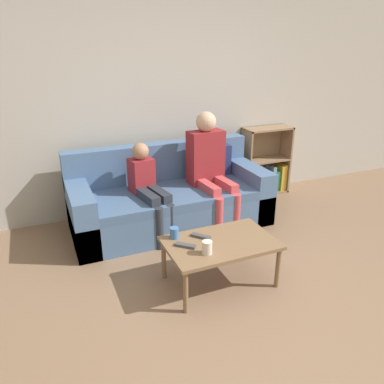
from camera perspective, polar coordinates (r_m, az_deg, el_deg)
name	(u,v)px	position (r m, az deg, el deg)	size (l,w,h in m)	color
ground_plane	(268,317)	(3.03, 11.43, -18.11)	(22.00, 22.00, 0.00)	#84664C
wall_back	(162,100)	(4.48, -4.62, 13.75)	(12.00, 0.06, 2.60)	#B7B2A8
couch	(170,200)	(4.19, -3.35, -1.21)	(2.15, 0.92, 0.86)	#4C6B93
bookshelf	(264,169)	(5.17, 10.97, 3.50)	(0.65, 0.28, 0.90)	#8E7051
coffee_table	(220,246)	(3.15, 4.33, -8.16)	(0.91, 0.58, 0.40)	brown
person_adult	(209,160)	(4.13, 2.57, 4.82)	(0.41, 0.65, 1.24)	#C6474C
person_child	(148,185)	(3.89, -6.74, 1.07)	(0.33, 0.66, 0.97)	#282D38
cup_near	(174,233)	(3.15, -2.72, -6.23)	(0.08, 0.08, 0.09)	#3D70B2
cup_far	(207,247)	(2.93, 2.32, -8.44)	(0.08, 0.08, 0.11)	silver
tv_remote_0	(185,245)	(3.04, -1.02, -8.15)	(0.16, 0.15, 0.02)	#47474C
tv_remote_1	(201,236)	(3.17, 1.35, -6.75)	(0.15, 0.16, 0.02)	#47474C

